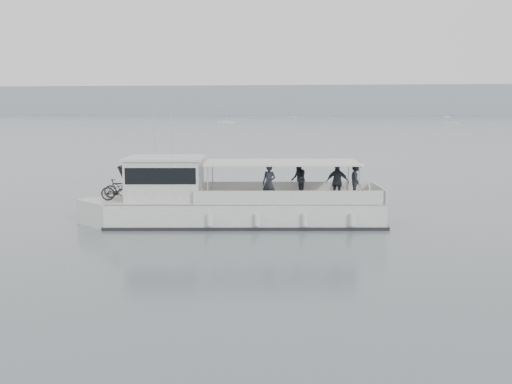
# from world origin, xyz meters

# --- Properties ---
(ground) EXTENTS (1400.00, 1400.00, 0.00)m
(ground) POSITION_xyz_m (0.00, 0.00, 0.00)
(ground) COLOR slate
(ground) RESTS_ON ground
(headland) EXTENTS (1400.00, 90.00, 28.00)m
(headland) POSITION_xyz_m (0.00, 560.00, 14.00)
(headland) COLOR #939EA8
(headland) RESTS_ON ground
(tour_boat) EXTENTS (15.45, 5.32, 6.43)m
(tour_boat) POSITION_xyz_m (-2.53, -1.53, 1.05)
(tour_boat) COLOR white
(tour_boat) RESTS_ON ground
(moored_fleet) EXTENTS (386.35, 363.60, 8.83)m
(moored_fleet) POSITION_xyz_m (9.76, 182.85, 0.36)
(moored_fleet) COLOR white
(moored_fleet) RESTS_ON ground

